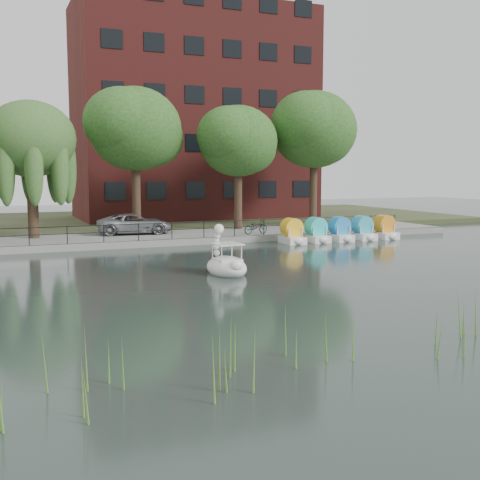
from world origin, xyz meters
TOP-DOWN VIEW (x-y plane):
  - ground_plane at (0.00, 0.00)m, footprint 120.00×120.00m
  - promenade at (0.00, 16.00)m, footprint 40.00×6.00m
  - kerb at (0.00, 13.05)m, footprint 40.00×0.25m
  - land_strip at (0.00, 30.00)m, footprint 60.00×22.00m
  - railing at (0.00, 13.25)m, footprint 32.00×0.05m
  - apartment_building at (7.00, 29.97)m, footprint 20.00×10.07m
  - willow_mid at (-7.50, 17.00)m, footprint 5.32×5.32m
  - broadleaf_center at (-1.00, 18.00)m, footprint 6.00×6.00m
  - broadleaf_right at (6.00, 17.50)m, footprint 5.40×5.40m
  - broadleaf_far at (12.50, 18.50)m, footprint 6.30×6.30m
  - minivan at (-1.40, 16.83)m, footprint 2.99×5.62m
  - bicycle at (5.71, 13.87)m, footprint 0.90×1.80m
  - swan_boat at (-0.60, 2.92)m, footprint 1.65×2.60m
  - pedal_boat_row at (10.48, 11.52)m, footprint 7.95×1.70m

SIDE VIEW (x-z plane):
  - ground_plane at x=0.00m, z-range 0.00..0.00m
  - land_strip at x=0.00m, z-range 0.00..0.36m
  - promenade at x=0.00m, z-range 0.00..0.40m
  - kerb at x=0.00m, z-range 0.00..0.40m
  - swan_boat at x=-0.60m, z-range -0.59..1.51m
  - pedal_boat_row at x=10.48m, z-range -0.09..1.31m
  - bicycle at x=5.71m, z-range 0.40..1.40m
  - railing at x=0.00m, z-range 0.65..1.65m
  - minivan at x=-1.40m, z-range 0.40..1.91m
  - willow_mid at x=-7.50m, z-range 2.17..10.32m
  - broadleaf_right at x=6.00m, z-range 2.22..10.55m
  - broadleaf_center at x=-1.00m, z-range 2.44..11.69m
  - broadleaf_far at x=12.50m, z-range 2.54..12.25m
  - apartment_building at x=7.00m, z-range 0.36..18.36m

